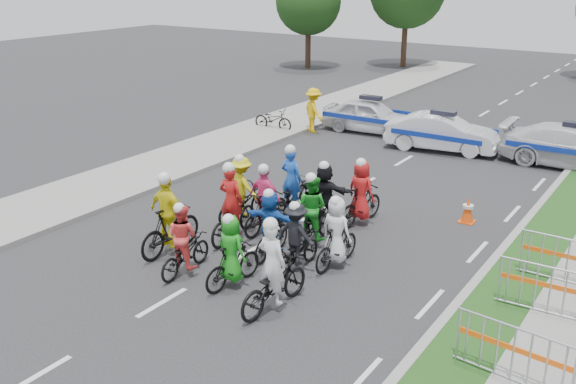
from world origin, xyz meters
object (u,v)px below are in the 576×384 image
Objects in this scene: rider_4 at (297,243)px; cone_0 at (468,210)px; rider_7 at (336,239)px; rider_13 at (361,198)px; marshal_hiviz at (314,110)px; rider_5 at (271,228)px; police_car_2 at (574,147)px; rider_2 at (184,247)px; rider_10 at (242,195)px; rider_3 at (169,222)px; rider_11 at (325,199)px; barrier_2 at (567,263)px; barrier_0 at (513,357)px; rider_12 at (292,191)px; police_car_1 at (442,133)px; parked_bike at (273,119)px; rider_9 at (266,206)px; police_car_0 at (370,116)px; rider_6 at (232,214)px; tree_0 at (308,2)px; rider_1 at (232,258)px; rider_0 at (273,279)px; rider_8 at (312,218)px; barrier_1 at (550,293)px.

rider_4 is 5.44m from cone_0.
rider_7 is 0.94× the size of rider_13.
marshal_hiviz is 10.41m from cone_0.
rider_5 is 0.36× the size of police_car_2.
rider_10 is at bearing -79.86° from rider_2.
rider_3 is 1.13× the size of rider_11.
barrier_2 is at bearing -167.32° from rider_10.
rider_3 reaches higher than rider_7.
police_car_2 is at bearing -117.04° from rider_2.
rider_3 is 8.27m from barrier_0.
rider_10 is 9.83m from marshal_hiviz.
rider_12 is 0.42× the size of police_car_2.
police_car_1 is 2.35× the size of parked_bike.
barrier_2 is at bearing -124.97° from parked_bike.
rider_9 is 0.46× the size of police_car_1.
marshal_hiviz is at bearing -62.27° from rider_9.
rider_11 reaches higher than police_car_0.
police_car_2 is at bearing 97.08° from barrier_0.
barrier_0 is at bearing -65.66° from cone_0.
rider_2 is at bearing -174.50° from police_car_0.
rider_2 reaches higher than barrier_2.
rider_11 is at bearing -134.55° from rider_6.
barrier_2 is at bearing -153.80° from rider_7.
rider_11 is 1.06× the size of parked_bike.
rider_12 reaches higher than barrier_2.
tree_0 is (-7.66, 14.95, 3.73)m from parked_bike.
rider_10 is at bearing -30.42° from rider_4.
rider_9 is 0.93× the size of rider_12.
rider_10 reaches higher than rider_4.
police_car_1 is 2.03× the size of barrier_0.
rider_12 is (-1.20, 0.27, -0.11)m from rider_11.
rider_4 is 0.27× the size of tree_0.
rider_9 reaches higher than rider_1.
rider_0 is 1.06× the size of rider_10.
parked_bike is at bearing 115.67° from police_car_0.
rider_0 is at bearing -104.43° from cone_0.
rider_0 is at bearing 130.65° from rider_9.
barrier_2 reaches higher than parked_bike.
rider_11 is (2.24, 3.44, -0.01)m from rider_3.
barrier_0 is at bearing 151.07° from rider_8.
marshal_hiviz is 0.29× the size of tree_0.
rider_9 is 0.30× the size of tree_0.
rider_1 is at bearing -152.95° from parked_bike.
rider_9 is 1.08× the size of parked_bike.
rider_11 is at bearing -129.42° from rider_9.
rider_3 is 0.51× the size of police_car_1.
rider_11 is 10.44m from parked_bike.
rider_11 is 6.21m from barrier_1.
parked_bike is at bearing -51.57° from rider_1.
rider_13 is 0.92× the size of barrier_1.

